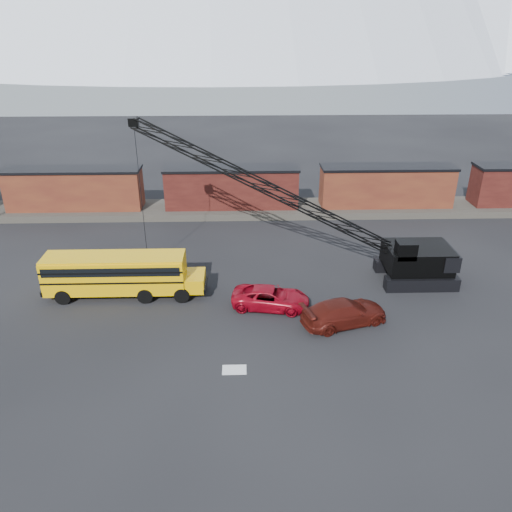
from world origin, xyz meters
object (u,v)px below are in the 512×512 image
(red_pickup, at_px, (271,298))
(crawler_crane, at_px, (276,192))
(maroon_suv, at_px, (344,312))
(school_bus, at_px, (120,273))

(red_pickup, distance_m, crawler_crane, 7.95)
(maroon_suv, relative_size, crawler_crane, 0.24)
(red_pickup, relative_size, maroon_suv, 0.93)
(crawler_crane, bearing_deg, red_pickup, -96.77)
(school_bus, relative_size, crawler_crane, 0.48)
(red_pickup, relative_size, crawler_crane, 0.22)
(red_pickup, xyz_separation_m, maroon_suv, (4.75, -2.22, 0.10))
(maroon_suv, xyz_separation_m, crawler_crane, (-4.14, 7.38, 5.92))
(school_bus, height_order, maroon_suv, school_bus)
(red_pickup, height_order, crawler_crane, crawler_crane)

